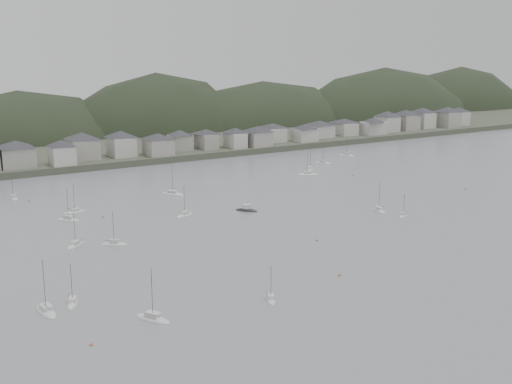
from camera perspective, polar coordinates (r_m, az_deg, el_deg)
ground at (r=156.44m, az=14.85°, el=-7.30°), size 900.00×900.00×0.00m
far_shore_land at (r=412.20m, az=-16.50°, el=5.11°), size 900.00×250.00×3.00m
forested_ridge at (r=391.05m, az=-14.68°, el=2.94°), size 851.55×103.94×102.57m
waterfront_town at (r=327.47m, az=-2.56°, el=5.04°), size 451.48×28.46×12.92m
moored_fleet at (r=211.06m, az=-6.78°, el=-1.70°), size 208.38×149.86×13.24m
motor_launch_far at (r=210.39m, az=-0.86°, el=-1.62°), size 6.72×7.73×3.82m
mooring_buoys at (r=193.37m, az=2.98°, el=-2.97°), size 162.14×137.98×0.70m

